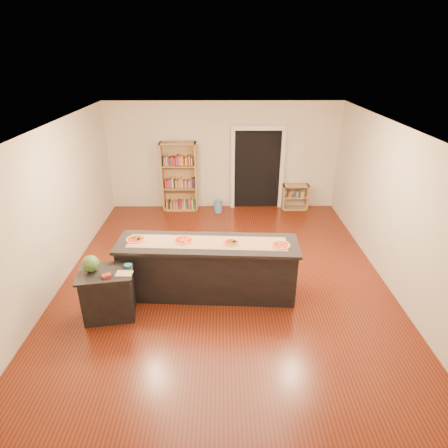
{
  "coord_description": "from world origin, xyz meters",
  "views": [
    {
      "loc": [
        -0.04,
        -6.09,
        3.95
      ],
      "look_at": [
        0.0,
        0.2,
        1.0
      ],
      "focal_mm": 30.0,
      "sensor_mm": 36.0,
      "label": 1
    }
  ],
  "objects_px": {
    "watermelon": "(91,264)",
    "bookshelf": "(179,177)",
    "waste_bin": "(218,206)",
    "low_shelf": "(295,197)",
    "kitchen_island": "(208,268)",
    "side_counter": "(109,294)"
  },
  "relations": [
    {
      "from": "watermelon",
      "to": "waste_bin",
      "type": "bearing_deg",
      "value": 65.55
    },
    {
      "from": "kitchen_island",
      "to": "bookshelf",
      "type": "distance_m",
      "value": 3.96
    },
    {
      "from": "bookshelf",
      "to": "waste_bin",
      "type": "distance_m",
      "value": 1.28
    },
    {
      "from": "kitchen_island",
      "to": "watermelon",
      "type": "bearing_deg",
      "value": -158.87
    },
    {
      "from": "low_shelf",
      "to": "bookshelf",
      "type": "bearing_deg",
      "value": -179.71
    },
    {
      "from": "waste_bin",
      "to": "watermelon",
      "type": "bearing_deg",
      "value": -114.45
    },
    {
      "from": "kitchen_island",
      "to": "side_counter",
      "type": "xyz_separation_m",
      "value": [
        -1.56,
        -0.61,
        -0.09
      ]
    },
    {
      "from": "bookshelf",
      "to": "waste_bin",
      "type": "relative_size",
      "value": 5.7
    },
    {
      "from": "kitchen_island",
      "to": "low_shelf",
      "type": "distance_m",
      "value": 4.45
    },
    {
      "from": "bookshelf",
      "to": "side_counter",
      "type": "bearing_deg",
      "value": -98.97
    },
    {
      "from": "kitchen_island",
      "to": "watermelon",
      "type": "height_order",
      "value": "watermelon"
    },
    {
      "from": "low_shelf",
      "to": "watermelon",
      "type": "height_order",
      "value": "watermelon"
    },
    {
      "from": "watermelon",
      "to": "bookshelf",
      "type": "bearing_deg",
      "value": 78.35
    },
    {
      "from": "side_counter",
      "to": "bookshelf",
      "type": "relative_size",
      "value": 0.46
    },
    {
      "from": "kitchen_island",
      "to": "waste_bin",
      "type": "distance_m",
      "value": 3.67
    },
    {
      "from": "waste_bin",
      "to": "watermelon",
      "type": "distance_m",
      "value": 4.71
    },
    {
      "from": "kitchen_island",
      "to": "bookshelf",
      "type": "relative_size",
      "value": 1.67
    },
    {
      "from": "low_shelf",
      "to": "watermelon",
      "type": "bearing_deg",
      "value": -131.94
    },
    {
      "from": "kitchen_island",
      "to": "waste_bin",
      "type": "relative_size",
      "value": 9.54
    },
    {
      "from": "low_shelf",
      "to": "waste_bin",
      "type": "distance_m",
      "value": 2.08
    },
    {
      "from": "bookshelf",
      "to": "low_shelf",
      "type": "distance_m",
      "value": 3.13
    },
    {
      "from": "bookshelf",
      "to": "low_shelf",
      "type": "relative_size",
      "value": 2.66
    }
  ]
}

